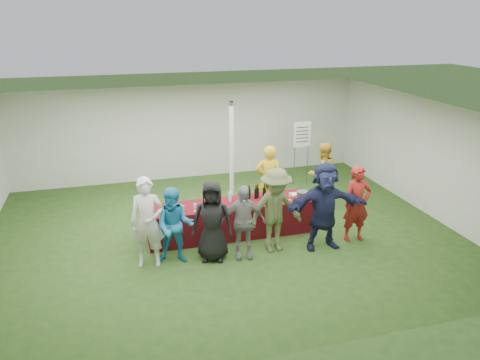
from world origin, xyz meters
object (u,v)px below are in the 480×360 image
object	(u,v)px
serving_table	(231,219)
customer_2	(212,221)
staff_pourer	(268,180)
staff_back	(322,174)
customer_6	(357,204)
customer_3	(243,222)
dump_bucket	(303,195)
customer_0	(148,222)
customer_1	(175,226)
customer_5	(324,206)
customer_4	(275,210)
wine_list_sign	(302,139)

from	to	relation	value
serving_table	customer_2	world-z (taller)	customer_2
staff_pourer	staff_back	distance (m)	1.52
staff_back	customer_2	size ratio (longest dim) A/B	0.99
staff_back	customer_6	distance (m)	2.06
customer_3	dump_bucket	bearing A→B (deg)	34.29
customer_0	customer_1	size ratio (longest dim) A/B	1.16
customer_0	customer_5	distance (m)	3.51
customer_0	customer_4	bearing A→B (deg)	7.17
wine_list_sign	customer_2	bearing A→B (deg)	-133.34
staff_back	customer_3	distance (m)	3.42
staff_back	customer_5	distance (m)	2.38
serving_table	customer_2	distance (m)	1.20
staff_back	customer_4	xyz separation A→B (m)	(-1.97, -2.03, 0.08)
dump_bucket	customer_5	bearing A→B (deg)	-82.68
customer_4	customer_5	xyz separation A→B (m)	(0.99, -0.14, 0.04)
staff_pourer	customer_3	distance (m)	2.24
staff_back	customer_2	world-z (taller)	customer_2
customer_3	customer_6	size ratio (longest dim) A/B	0.92
customer_5	customer_6	distance (m)	0.82
staff_pourer	customer_5	world-z (taller)	customer_5
staff_pourer	customer_0	distance (m)	3.43
serving_table	staff_pourer	distance (m)	1.52
customer_1	customer_6	world-z (taller)	customer_6
customer_3	staff_back	bearing A→B (deg)	45.83
serving_table	dump_bucket	bearing A→B (deg)	-8.04
customer_2	customer_3	world-z (taller)	customer_2
serving_table	dump_bucket	distance (m)	1.64
wine_list_sign	customer_1	distance (m)	5.34
customer_5	customer_3	bearing A→B (deg)	-178.91
serving_table	wine_list_sign	size ratio (longest dim) A/B	2.00
customer_0	customer_6	size ratio (longest dim) A/B	1.07
customer_1	customer_2	distance (m)	0.72
staff_back	customer_4	distance (m)	2.83
customer_5	customer_6	xyz separation A→B (m)	(0.81, 0.12, -0.09)
customer_1	customer_3	bearing A→B (deg)	6.47
wine_list_sign	customer_4	world-z (taller)	wine_list_sign
dump_bucket	customer_5	size ratio (longest dim) A/B	0.15
staff_back	customer_0	distance (m)	4.87
dump_bucket	customer_2	bearing A→B (deg)	-161.85
customer_2	customer_3	bearing A→B (deg)	7.36
customer_4	customer_6	world-z (taller)	customer_4
customer_0	customer_1	bearing A→B (deg)	5.32
serving_table	staff_pourer	size ratio (longest dim) A/B	2.11
customer_3	customer_1	bearing A→B (deg)	-179.85
customer_0	customer_2	world-z (taller)	customer_0
customer_0	customer_3	distance (m)	1.82
customer_1	customer_3	xyz separation A→B (m)	(1.30, -0.17, -0.01)
wine_list_sign	staff_back	bearing A→B (deg)	-92.44
staff_back	dump_bucket	bearing A→B (deg)	40.84
customer_2	customer_6	size ratio (longest dim) A/B	0.98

